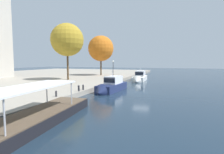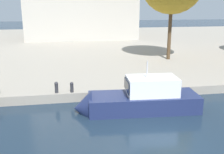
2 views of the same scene
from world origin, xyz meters
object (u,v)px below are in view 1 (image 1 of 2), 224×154
mooring_bollard_0 (83,87)px  mooring_bollard_1 (79,88)px  mooring_bollard_2 (56,93)px  tree_2 (66,40)px  tree_1 (101,47)px  tour_boat_0 (21,128)px  motor_yacht_1 (111,87)px  motor_yacht_2 (140,78)px  lamp_post (113,67)px

mooring_bollard_0 → mooring_bollard_1: (-1.14, 0.05, 0.03)m
mooring_bollard_2 → tree_2: (17.17, 10.25, 8.47)m
mooring_bollard_1 → tree_1: 29.99m
tree_1 → mooring_bollard_1: bearing=-162.4°
tour_boat_0 → mooring_bollard_1: bearing=-172.0°
motor_yacht_1 → tree_1: 26.31m
motor_yacht_2 → mooring_bollard_2: bearing=-12.3°
lamp_post → tree_2: 12.47m
tree_1 → lamp_post: bearing=-140.7°
tour_boat_0 → mooring_bollard_1: (12.39, 2.88, 0.88)m
mooring_bollard_0 → mooring_bollard_2: (-5.44, 0.51, -0.05)m
lamp_post → motor_yacht_1: bearing=-161.6°
mooring_bollard_0 → tree_1: size_ratio=0.07×
mooring_bollard_1 → tour_boat_0: bearing=-166.9°
tour_boat_0 → mooring_bollard_2: tour_boat_0 is taller
motor_yacht_1 → tree_2: tree_2 is taller
motor_yacht_1 → mooring_bollard_0: 5.08m
motor_yacht_2 → mooring_bollard_0: (-21.25, 3.95, 0.46)m
tour_boat_0 → mooring_bollard_2: 8.79m
motor_yacht_1 → motor_yacht_2: motor_yacht_1 is taller
tour_boat_0 → motor_yacht_2: motor_yacht_2 is taller
tour_boat_0 → mooring_bollard_1: tour_boat_0 is taller
motor_yacht_1 → motor_yacht_2: (16.95, -1.28, 0.03)m
tree_2 → motor_yacht_2: bearing=-57.1°
tree_2 → motor_yacht_1: bearing=-118.9°
mooring_bollard_0 → mooring_bollard_1: mooring_bollard_1 is taller
mooring_bollard_0 → lamp_post: bearing=6.0°
motor_yacht_2 → mooring_bollard_0: bearing=-13.4°
motor_yacht_1 → tree_2: bearing=-115.2°
motor_yacht_1 → tree_1: size_ratio=0.73×
mooring_bollard_1 → mooring_bollard_2: size_ratio=1.20×
mooring_bollard_1 → motor_yacht_2: bearing=-10.1°
motor_yacht_1 → lamp_post: size_ratio=1.99×
motor_yacht_1 → motor_yacht_2: bearing=179.4°
tour_boat_0 → mooring_bollard_2: size_ratio=20.25×
motor_yacht_1 → mooring_bollard_0: (-4.30, 2.67, 0.49)m
mooring_bollard_0 → mooring_bollard_1: 1.14m
motor_yacht_2 → tree_2: bearing=-59.9°
tour_boat_0 → motor_yacht_2: size_ratio=1.49×
mooring_bollard_2 → motor_yacht_2: bearing=-9.5°
mooring_bollard_1 → mooring_bollard_2: mooring_bollard_1 is taller
mooring_bollard_2 → tree_1: bearing=14.6°
mooring_bollard_1 → tree_1: size_ratio=0.07×
mooring_bollard_2 → lamp_post: 23.59m
motor_yacht_2 → mooring_bollard_2: motor_yacht_2 is taller
lamp_post → tree_1: tree_1 is taller
tree_1 → tour_boat_0: bearing=-163.8°
mooring_bollard_0 → mooring_bollard_1: size_ratio=0.93×
mooring_bollard_1 → lamp_post: size_ratio=0.20×
tour_boat_0 → motor_yacht_1: (17.83, 0.16, 0.35)m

